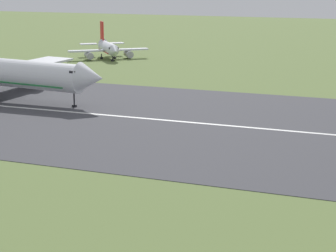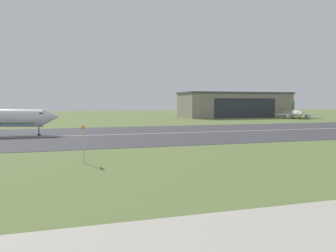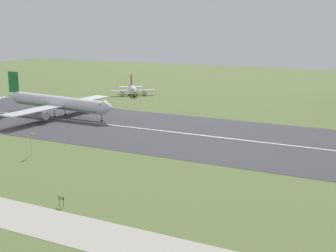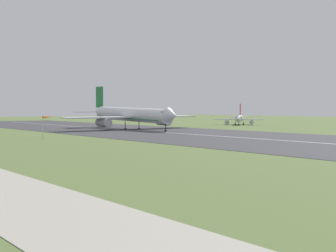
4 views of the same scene
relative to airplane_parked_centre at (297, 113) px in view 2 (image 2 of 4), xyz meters
name	(u,v)px [view 2 (image 2 of 4)]	position (x,y,z in m)	size (l,w,h in m)	color
ground_plane	(298,162)	(-83.56, -107.19, -2.91)	(604.47, 604.47, 0.00)	olive
runway_strip	(188,133)	(-83.56, -58.15, -2.88)	(364.47, 54.41, 0.06)	#3D3D42
runway_centreline	(188,132)	(-83.56, -58.15, -2.85)	(328.02, 0.70, 0.01)	silver
hangar_building	(234,105)	(-22.29, 28.23, 4.49)	(64.98, 26.91, 14.78)	gray
airplane_parked_centre	(297,113)	(0.00, 0.00, 0.00)	(21.18, 18.25, 9.66)	silver
windsock_pole	(82,129)	(-115.13, -97.81, 2.10)	(0.79, 2.68, 5.59)	#B7B7BC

